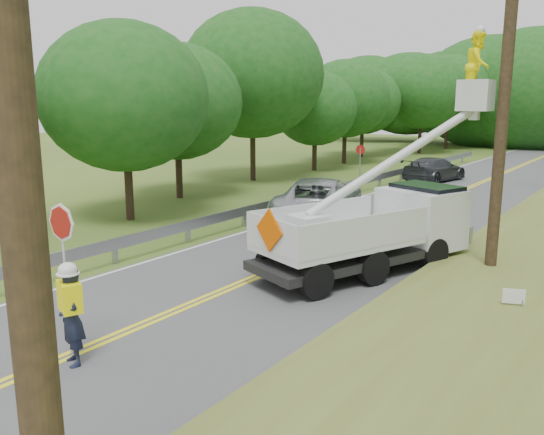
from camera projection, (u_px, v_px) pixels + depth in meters
The scene contains 10 objects.
ground at pixel (89, 348), 10.50m from camera, with size 140.00×140.00×0.00m, color #38561E.
road at pixel (390, 221), 21.71m from camera, with size 7.20×96.00×0.03m.
guardrail at pixel (314, 195), 24.59m from camera, with size 0.18×48.00×0.77m.
treeline_left at pixel (335, 93), 38.30m from camera, with size 10.63×55.15×9.75m.
flagger at pixel (71, 310), 9.65m from camera, with size 1.11×0.62×2.80m.
bucket_truck at pixel (394, 217), 15.29m from camera, with size 4.63×6.63×6.28m.
suv_silver at pixel (319, 200), 21.34m from camera, with size 2.87×6.23×1.73m, color #AFB1B7.
suv_darkgrey at pixel (434, 169), 32.49m from camera, with size 1.95×4.80×1.39m, color #383C41.
stop_sign_permanent at pixel (360, 161), 28.99m from camera, with size 0.50×0.14×2.39m.
yard_sign at pixel (514, 298), 11.83m from camera, with size 0.43×0.20×0.66m.
Camera 1 is at (8.45, -6.02, 4.54)m, focal length 36.84 mm.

